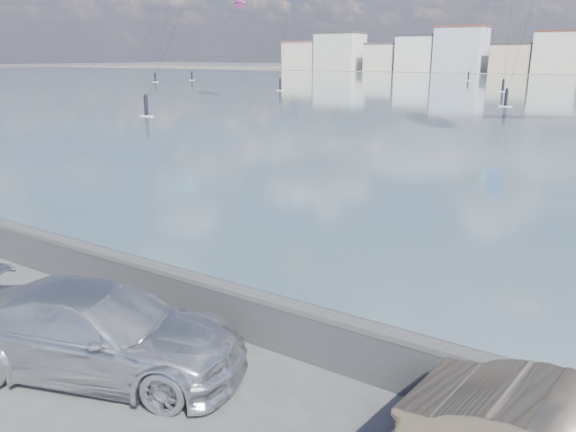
# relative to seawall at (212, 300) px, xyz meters

# --- Properties ---
(ground) EXTENTS (700.00, 700.00, 0.00)m
(ground) POSITION_rel_seawall_xyz_m (0.00, -2.70, -0.58)
(ground) COLOR #333335
(ground) RESTS_ON ground
(seawall) EXTENTS (400.00, 0.36, 1.08)m
(seawall) POSITION_rel_seawall_xyz_m (0.00, 0.00, 0.00)
(seawall) COLOR #28282B
(seawall) RESTS_ON ground
(car_silver) EXTENTS (5.67, 3.81, 1.53)m
(car_silver) POSITION_rel_seawall_xyz_m (-0.54, -2.36, 0.18)
(car_silver) COLOR silver
(car_silver) RESTS_ON ground
(kitesurfer_8) EXTENTS (9.21, 18.63, 17.72)m
(kitesurfer_8) POSITION_rel_seawall_xyz_m (-78.94, 101.40, 15.96)
(kitesurfer_8) COLOR #E5338C
(kitesurfer_8) RESTS_ON ground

